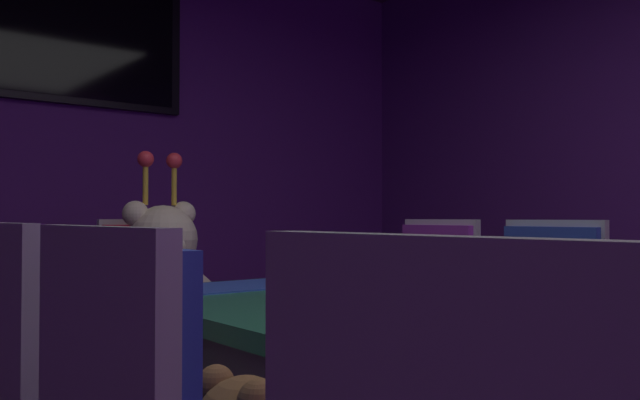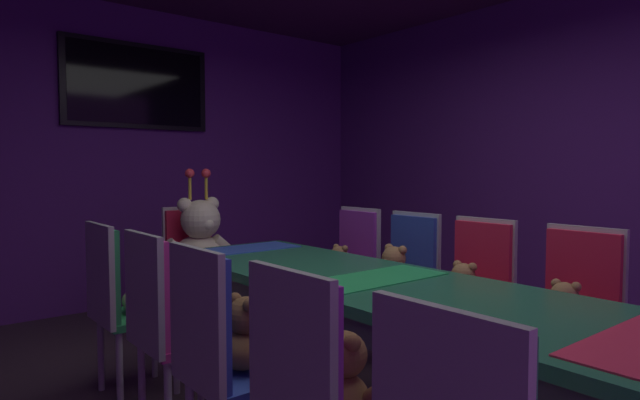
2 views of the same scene
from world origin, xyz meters
name	(u,v)px [view 2 (image 2 of 2)]	position (x,y,z in m)	size (l,w,h in m)	color
wall_back	(135,156)	(0.00, 3.20, 1.40)	(5.20, 0.12, 2.80)	#59267F
wall_right	(608,154)	(2.60, 0.00, 1.40)	(0.12, 6.40, 2.80)	#59267F
banquet_table	(374,296)	(0.00, 0.00, 0.66)	(0.90, 2.96, 0.75)	#26724C
chair_left_1	(310,391)	(-0.86, -0.58, 0.60)	(0.42, 0.41, 0.98)	purple
teddy_left_1	(345,381)	(-0.71, -0.58, 0.59)	(0.25, 0.32, 0.31)	brown
chair_left_2	(215,344)	(-0.88, 0.00, 0.60)	(0.42, 0.41, 0.98)	#2D47B2
teddy_left_2	(247,338)	(-0.73, 0.00, 0.59)	(0.26, 0.33, 0.31)	brown
chair_left_3	(160,313)	(-0.86, 0.57, 0.60)	(0.42, 0.41, 0.98)	#CC338C
teddy_left_3	(188,313)	(-0.72, 0.57, 0.57)	(0.21, 0.28, 0.26)	beige
chair_left_4	(115,292)	(-0.89, 1.14, 0.60)	(0.42, 0.41, 0.98)	#268C4C
teddy_left_4	(140,293)	(-0.74, 1.14, 0.57)	(0.22, 0.29, 0.27)	beige
chair_right_1	(577,303)	(0.88, -0.59, 0.60)	(0.42, 0.41, 0.98)	red
teddy_right_1	(563,312)	(0.73, -0.59, 0.57)	(0.22, 0.29, 0.27)	#9E7247
chair_right_2	(477,283)	(0.88, 0.01, 0.60)	(0.42, 0.41, 0.98)	red
teddy_right_2	(462,290)	(0.73, 0.01, 0.58)	(0.23, 0.30, 0.28)	#9E7247
chair_right_3	(408,270)	(0.87, 0.55, 0.60)	(0.42, 0.41, 0.98)	#2D47B2
teddy_right_3	(393,273)	(0.73, 0.55, 0.60)	(0.26, 0.34, 0.32)	#9E7247
chair_right_4	(353,259)	(0.88, 1.11, 0.60)	(0.42, 0.41, 0.98)	purple
teddy_right_4	(339,265)	(0.74, 1.11, 0.57)	(0.21, 0.28, 0.26)	#9E7247
throne_chair	(192,256)	(0.00, 2.02, 0.60)	(0.41, 0.42, 0.98)	red
king_teddy_bear	(201,242)	(0.00, 1.86, 0.72)	(0.64, 0.50, 0.82)	beige
wall_tv	(138,86)	(0.00, 3.11, 2.05)	(1.35, 0.06, 0.79)	black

